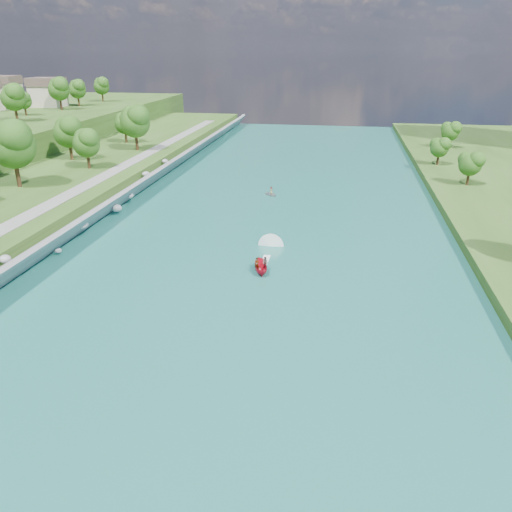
# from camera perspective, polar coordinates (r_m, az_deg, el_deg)

# --- Properties ---
(ground) EXTENTS (260.00, 260.00, 0.00)m
(ground) POSITION_cam_1_polar(r_m,az_deg,el_deg) (50.90, -3.67, -7.36)
(ground) COLOR #2D5119
(ground) RESTS_ON ground
(river_water) EXTENTS (55.00, 240.00, 0.10)m
(river_water) POSITION_cam_1_polar(r_m,az_deg,el_deg) (68.56, 0.12, 0.93)
(river_water) COLOR #185D50
(river_water) RESTS_ON ground
(ridge_west) EXTENTS (60.00, 120.00, 9.00)m
(ridge_west) POSITION_cam_1_polar(r_m,az_deg,el_deg) (167.63, -24.86, 13.46)
(ridge_west) COLOR #2D5119
(ridge_west) RESTS_ON ground
(riprap_bank) EXTENTS (3.98, 236.00, 4.30)m
(riprap_bank) POSITION_cam_1_polar(r_m,az_deg,el_deg) (75.70, -19.71, 3.11)
(riprap_bank) COLOR slate
(riprap_bank) RESTS_ON ground
(riverside_path) EXTENTS (3.00, 200.00, 0.10)m
(riverside_path) POSITION_cam_1_polar(r_m,az_deg,el_deg) (79.26, -23.81, 4.67)
(riverside_path) COLOR gray
(riverside_path) RESTS_ON berm_west
(ridge_houses) EXTENTS (29.50, 29.50, 8.40)m
(ridge_houses) POSITION_cam_1_polar(r_m,az_deg,el_deg) (174.35, -26.18, 16.47)
(ridge_houses) COLOR beige
(ridge_houses) RESTS_ON ridge_west
(trees_ridge) EXTENTS (10.17, 55.89, 10.63)m
(trees_ridge) POSITION_cam_1_polar(r_m,az_deg,el_deg) (158.44, -21.62, 16.97)
(trees_ridge) COLOR #224F15
(trees_ridge) RESTS_ON ridge_west
(motorboat) EXTENTS (3.60, 18.80, 2.04)m
(motorboat) POSITION_cam_1_polar(r_m,az_deg,el_deg) (62.47, 0.82, -0.66)
(motorboat) COLOR red
(motorboat) RESTS_ON river_water
(raft) EXTENTS (3.46, 3.48, 1.63)m
(raft) POSITION_cam_1_polar(r_m,az_deg,el_deg) (93.58, 1.75, 7.16)
(raft) COLOR #93969B
(raft) RESTS_ON river_water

